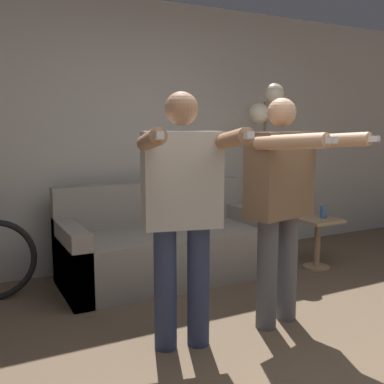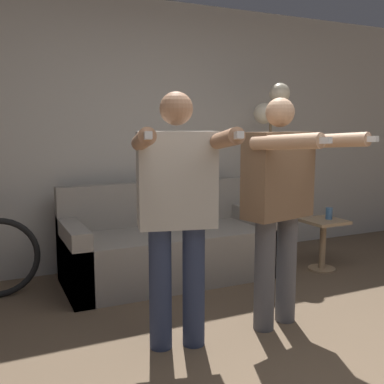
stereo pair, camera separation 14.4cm
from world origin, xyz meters
name	(u,v)px [view 1 (the left image)]	position (x,y,z in m)	size (l,w,h in m)	color
wall_back	(147,135)	(0.00, 2.61, 1.30)	(10.00, 0.05, 2.60)	#B7B2A8
couch	(166,248)	(-0.05, 2.04, 0.28)	(1.90, 0.82, 0.86)	gray
person_left	(182,203)	(-0.51, 0.78, 0.92)	(0.64, 0.76, 1.58)	#2D3856
person_right	(282,196)	(0.25, 0.78, 0.91)	(0.67, 0.77, 1.57)	#56565B
cat	(192,171)	(0.37, 2.34, 0.94)	(0.45, 0.13, 0.19)	#B7AD9E
floor_lamp	(266,120)	(1.08, 2.10, 1.45)	(0.39, 0.26, 1.81)	#756047
side_table	(318,233)	(1.39, 1.63, 0.35)	(0.37, 0.37, 0.50)	#A38460
cup	(323,212)	(1.44, 1.62, 0.55)	(0.06, 0.06, 0.11)	#3D6693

